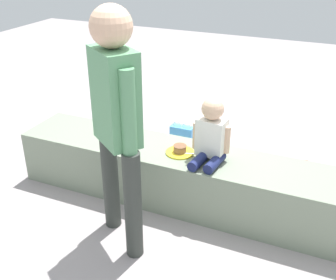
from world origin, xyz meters
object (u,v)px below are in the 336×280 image
at_px(handbag_black_leather, 123,112).
at_px(party_cup_red, 305,167).
at_px(gift_bag, 182,141).
at_px(child_seated, 211,134).
at_px(cake_plate, 180,151).
at_px(water_bottle_near_gift, 217,140).
at_px(adult_standing, 116,112).

bearing_deg(handbag_black_leather, party_cup_red, -9.10).
bearing_deg(gift_bag, child_seated, -54.53).
relative_size(party_cup_red, handbag_black_leather, 0.34).
bearing_deg(cake_plate, handbag_black_leather, 135.01).
bearing_deg(cake_plate, gift_bag, 110.58).
xyz_separation_m(water_bottle_near_gift, party_cup_red, (0.88, -0.14, -0.03)).
height_order(child_seated, cake_plate, child_seated).
bearing_deg(child_seated, adult_standing, -126.97).
xyz_separation_m(adult_standing, water_bottle_near_gift, (0.19, 1.58, -0.89)).
xyz_separation_m(cake_plate, gift_bag, (-0.26, 0.70, -0.30)).
distance_m(child_seated, party_cup_red, 1.23).
relative_size(child_seated, gift_bag, 1.34).
xyz_separation_m(adult_standing, party_cup_red, (1.07, 1.44, -0.92)).
relative_size(child_seated, party_cup_red, 4.24).
xyz_separation_m(gift_bag, party_cup_red, (1.14, 0.15, -0.10)).
relative_size(cake_plate, party_cup_red, 1.97).
xyz_separation_m(gift_bag, water_bottle_near_gift, (0.26, 0.30, -0.08)).
xyz_separation_m(child_seated, handbag_black_leather, (-1.43, 1.19, -0.54)).
xyz_separation_m(adult_standing, cake_plate, (0.19, 0.58, -0.51)).
distance_m(child_seated, water_bottle_near_gift, 1.18).
height_order(adult_standing, party_cup_red, adult_standing).
bearing_deg(adult_standing, water_bottle_near_gift, 83.12).
distance_m(adult_standing, cake_plate, 0.80).
relative_size(child_seated, handbag_black_leather, 1.44).
distance_m(cake_plate, party_cup_red, 1.29).
xyz_separation_m(cake_plate, handbag_black_leather, (-1.19, 1.19, -0.34)).
bearing_deg(child_seated, water_bottle_near_gift, 103.52).
bearing_deg(handbag_black_leather, cake_plate, -44.99).
bearing_deg(child_seated, cake_plate, 178.29).
distance_m(cake_plate, water_bottle_near_gift, 1.07).
distance_m(child_seated, gift_bag, 1.00).
bearing_deg(handbag_black_leather, adult_standing, -60.60).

